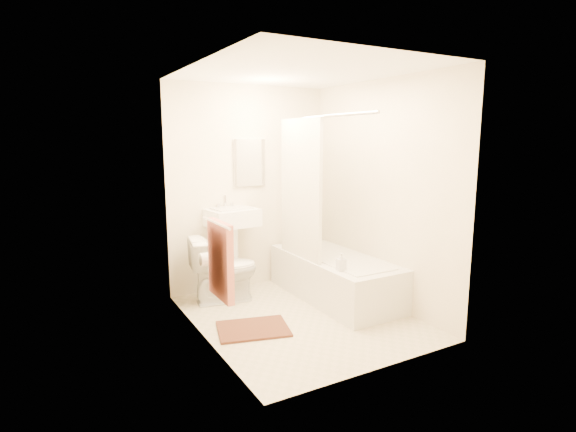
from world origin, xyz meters
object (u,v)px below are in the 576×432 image
sink (232,247)px  soap_bottle (341,262)px  bath_mat (253,329)px  bathtub (334,277)px  toilet (224,270)px

sink → soap_bottle: sink is taller
bath_mat → bathtub: bearing=16.7°
toilet → bath_mat: (-0.05, -0.86, -0.35)m
sink → bath_mat: 1.26m
bathtub → bath_mat: bathtub is taller
toilet → sink: sink is taller
sink → bathtub: size_ratio=0.64×
sink → soap_bottle: bearing=-67.8°
toilet → bath_mat: 0.93m
soap_bottle → bath_mat: bearing=172.9°
toilet → soap_bottle: toilet is taller
sink → bath_mat: sink is taller
toilet → sink: bearing=-28.8°
bathtub → bath_mat: (-1.18, -0.36, -0.23)m
bathtub → soap_bottle: bearing=-118.6°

